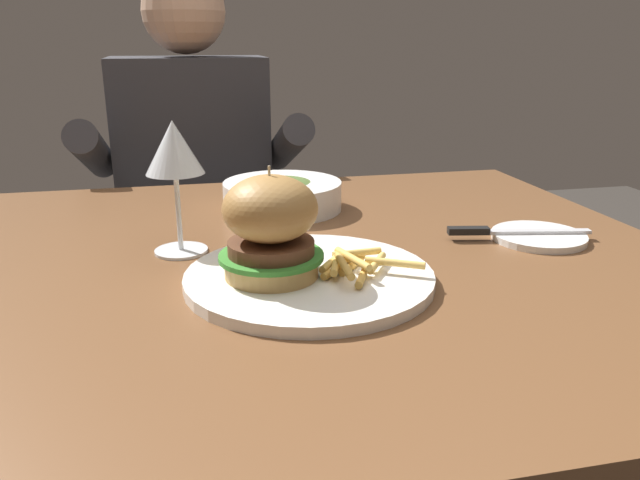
# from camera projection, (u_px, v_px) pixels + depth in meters

# --- Properties ---
(dining_table) EXTENTS (1.15, 0.95, 0.74)m
(dining_table) POSITION_uv_depth(u_px,v_px,m) (273.00, 318.00, 0.87)
(dining_table) COLOR brown
(dining_table) RESTS_ON ground
(main_plate) EXTENTS (0.30, 0.30, 0.01)m
(main_plate) POSITION_uv_depth(u_px,v_px,m) (309.00, 278.00, 0.76)
(main_plate) COLOR white
(main_plate) RESTS_ON dining_table
(burger_sandwich) EXTENTS (0.12, 0.12, 0.13)m
(burger_sandwich) POSITION_uv_depth(u_px,v_px,m) (271.00, 227.00, 0.72)
(burger_sandwich) COLOR tan
(burger_sandwich) RESTS_ON main_plate
(fries_pile) EXTENTS (0.13, 0.10, 0.02)m
(fries_pile) POSITION_uv_depth(u_px,v_px,m) (354.00, 263.00, 0.75)
(fries_pile) COLOR #EABC5B
(fries_pile) RESTS_ON main_plate
(wine_glass) EXTENTS (0.08, 0.08, 0.18)m
(wine_glass) POSITION_uv_depth(u_px,v_px,m) (174.00, 153.00, 0.82)
(wine_glass) COLOR silver
(wine_glass) RESTS_ON dining_table
(bread_plate) EXTENTS (0.14, 0.14, 0.01)m
(bread_plate) POSITION_uv_depth(u_px,v_px,m) (539.00, 237.00, 0.92)
(bread_plate) COLOR white
(bread_plate) RESTS_ON dining_table
(table_knife) EXTENTS (0.21, 0.05, 0.01)m
(table_knife) POSITION_uv_depth(u_px,v_px,m) (506.00, 231.00, 0.91)
(table_knife) COLOR silver
(table_knife) RESTS_ON bread_plate
(soup_bowl) EXTENTS (0.20, 0.20, 0.06)m
(soup_bowl) POSITION_uv_depth(u_px,v_px,m) (282.00, 194.00, 1.07)
(soup_bowl) COLOR white
(soup_bowl) RESTS_ON dining_table
(diner_person) EXTENTS (0.51, 0.36, 1.18)m
(diner_person) POSITION_uv_depth(u_px,v_px,m) (198.00, 228.00, 1.58)
(diner_person) COLOR #282833
(diner_person) RESTS_ON ground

